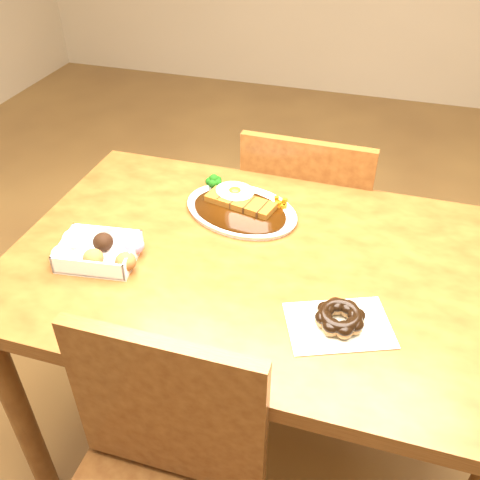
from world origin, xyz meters
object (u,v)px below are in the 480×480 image
(table, at_px, (257,289))
(chair_far, at_px, (307,228))
(pon_de_ring, at_px, (340,318))
(donut_box, at_px, (98,251))
(katsu_curry_plate, at_px, (240,207))

(table, distance_m, chair_far, 0.56)
(pon_de_ring, bearing_deg, donut_box, 174.95)
(table, relative_size, katsu_curry_plate, 3.31)
(katsu_curry_plate, relative_size, donut_box, 1.70)
(table, distance_m, pon_de_ring, 0.30)
(chair_far, xyz_separation_m, katsu_curry_plate, (-0.14, -0.35, 0.29))
(chair_far, distance_m, pon_de_ring, 0.78)
(donut_box, height_order, pon_de_ring, donut_box)
(chair_far, height_order, pon_de_ring, chair_far)
(table, height_order, katsu_curry_plate, katsu_curry_plate)
(table, bearing_deg, katsu_curry_plate, 118.71)
(donut_box, xyz_separation_m, pon_de_ring, (0.58, -0.05, -0.00))
(table, xyz_separation_m, pon_de_ring, (0.22, -0.16, 0.12))
(pon_de_ring, bearing_deg, katsu_curry_plate, 132.78)
(table, relative_size, donut_box, 5.61)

